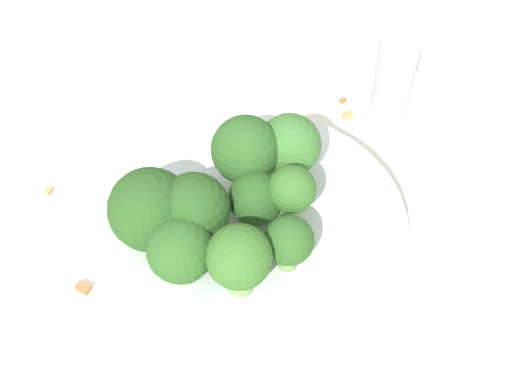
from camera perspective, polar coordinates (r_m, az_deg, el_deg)
ground_plane at (r=0.53m, az=0.00°, el=-4.75°), size 3.00×3.00×0.00m
bowl at (r=0.52m, az=0.00°, el=-3.54°), size 0.21×0.21×0.04m
broccoli_floret_0 at (r=0.48m, az=0.10°, el=-0.76°), size 0.04×0.04×0.04m
broccoli_floret_1 at (r=0.45m, az=-6.04°, el=-4.74°), size 0.04×0.04×0.05m
broccoli_floret_2 at (r=0.49m, az=-1.38°, el=3.18°), size 0.05×0.05×0.06m
broccoli_floret_3 at (r=0.44m, az=-1.36°, el=-5.36°), size 0.04×0.04×0.06m
broccoli_floret_4 at (r=0.47m, az=2.87°, el=-0.11°), size 0.03×0.03×0.05m
broccoli_floret_5 at (r=0.47m, az=-4.98°, el=-1.46°), size 0.05×0.05×0.06m
broccoli_floret_6 at (r=0.47m, az=-8.49°, el=-1.22°), size 0.06×0.06×0.06m
broccoli_floret_7 at (r=0.50m, az=2.69°, el=3.66°), size 0.04×0.04×0.06m
broccoli_floret_8 at (r=0.46m, az=2.65°, el=-4.01°), size 0.03×0.03×0.04m
pepper_shaker at (r=0.60m, az=10.94°, el=8.94°), size 0.03×0.03×0.08m
almond_crumb_0 at (r=0.62m, az=7.35°, el=6.22°), size 0.01×0.01×0.01m
almond_crumb_1 at (r=0.52m, az=-13.69°, el=-7.32°), size 0.01×0.01×0.01m
almond_crumb_2 at (r=0.64m, az=6.95°, el=7.38°), size 0.01×0.01×0.01m
almond_crumb_3 at (r=0.59m, az=-16.29°, el=0.16°), size 0.01×0.01×0.01m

